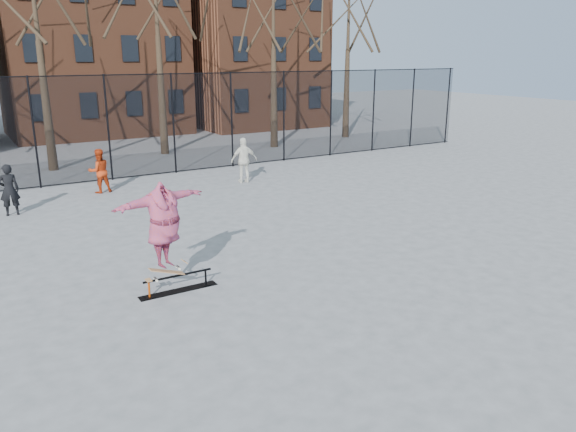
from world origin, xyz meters
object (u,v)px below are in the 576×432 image
skate_rail (178,285)px  bystander_red (99,171)px  bystander_black (9,190)px  bystander_white (244,160)px  skateboard (167,275)px  skater (164,232)px

skate_rail → bystander_red: size_ratio=1.07×
skate_rail → bystander_black: bearing=105.5°
skate_rail → bystander_white: (5.86, 8.38, 0.71)m
skateboard → bystander_white: bystander_white is taller
skateboard → bystander_red: bystander_red is taller
bystander_black → bystander_white: (8.10, 0.32, 0.07)m
bystander_black → bystander_white: 8.11m
skate_rail → bystander_white: size_ratio=0.97×
skater → bystander_red: bearing=65.6°
skater → bystander_white: (6.09, 8.38, -0.48)m
skate_rail → bystander_black: size_ratio=1.05×
bystander_black → bystander_red: bystander_black is taller
bystander_black → bystander_white: size_ratio=0.92×
bystander_black → bystander_red: 3.39m
skater → bystander_red: 9.65m
skateboard → skater: size_ratio=0.37×
skate_rail → bystander_red: 9.63m
skater → bystander_white: size_ratio=1.26×
bystander_black → bystander_red: bearing=-150.4°
bystander_black → skate_rail: bearing=108.5°
skate_rail → bystander_red: bystander_red is taller
skater → bystander_red: size_ratio=1.38×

